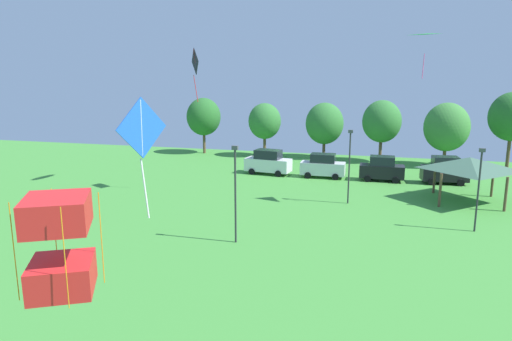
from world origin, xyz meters
The scene contains 18 objects.
kite_flying_1 centered at (-2.22, 11.73, 8.22)m, with size 0.66×1.52×3.29m.
kite_flying_2 centered at (6.57, 36.69, 12.10)m, with size 2.02×1.64×2.64m.
kite_flying_3 centered at (-11.17, 36.35, 10.90)m, with size 1.34×1.75×4.37m.
kite_flying_4 centered at (-2.58, 8.68, 6.16)m, with size 1.76×1.77×2.16m.
parked_car_leftmost centered at (-7.34, 45.69, 1.24)m, with size 4.87×2.49×2.53m.
parked_car_second_from_left centered at (-1.68, 45.47, 1.18)m, with size 4.36×1.98×2.40m.
parked_car_third_from_left centered at (3.98, 45.52, 1.18)m, with size 4.16×2.02×2.40m.
parked_car_rightmost_in_row centered at (9.64, 45.86, 1.25)m, with size 4.30×2.32×2.58m.
park_pavilion centered at (10.62, 39.53, 3.08)m, with size 5.86×5.79×3.60m.
light_post_0 centered at (-4.26, 25.67, 3.33)m, with size 0.36×0.20×5.87m.
light_post_1 centered at (1.52, 36.39, 3.31)m, with size 0.36×0.20×5.82m.
light_post_2 centered at (9.93, 31.74, 3.10)m, with size 0.36×0.20×5.42m.
treeline_tree_0 centered at (-18.81, 56.57, 4.79)m, with size 4.44×4.44×7.25m.
treeline_tree_1 centered at (-10.50, 56.34, 4.44)m, with size 4.08×4.08×6.70m.
treeline_tree_2 centered at (-3.07, 56.88, 4.29)m, with size 4.61×4.61×6.84m.
treeline_tree_3 centered at (3.68, 55.89, 4.80)m, with size 4.46×4.46×7.27m.
treeline_tree_4 centered at (10.63, 55.07, 4.42)m, with size 4.88×4.88×7.11m.
treeline_tree_5 centered at (17.33, 56.32, 5.62)m, with size 4.85×4.85×8.30m.
Camera 1 is at (3.97, 0.93, 9.64)m, focal length 32.00 mm.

